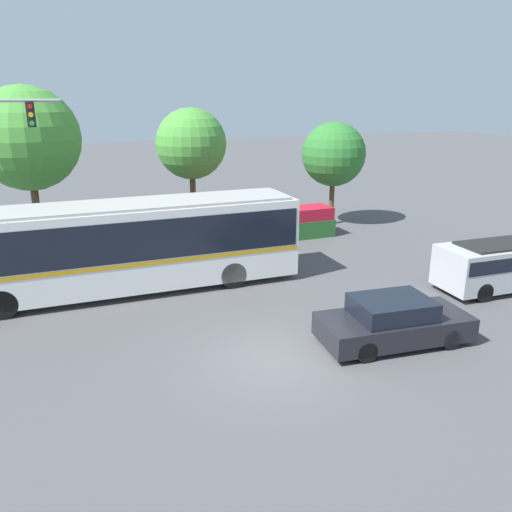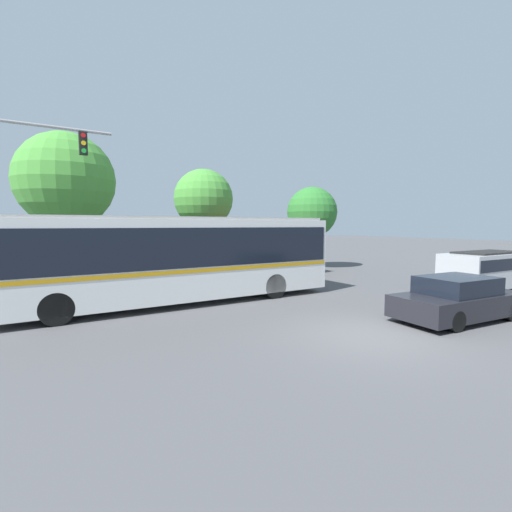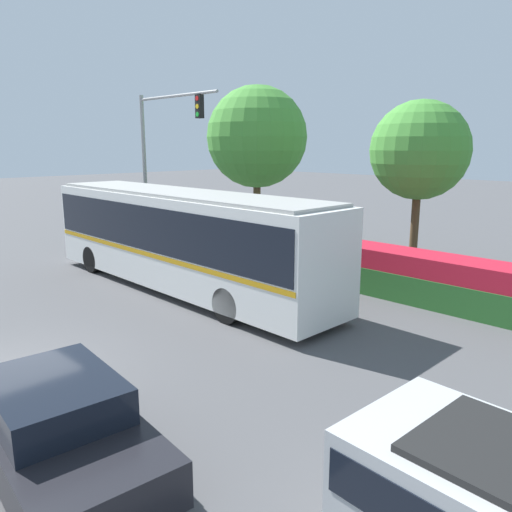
{
  "view_description": "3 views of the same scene",
  "coord_description": "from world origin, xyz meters",
  "px_view_note": "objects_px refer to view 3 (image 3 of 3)",
  "views": [
    {
      "loc": [
        -5.09,
        -11.46,
        6.96
      ],
      "look_at": [
        0.59,
        2.79,
        2.09
      ],
      "focal_mm": 35.93,
      "sensor_mm": 36.0,
      "label": 1
    },
    {
      "loc": [
        -7.87,
        -6.56,
        2.98
      ],
      "look_at": [
        -0.25,
        5.36,
        1.79
      ],
      "focal_mm": 25.97,
      "sensor_mm": 36.0,
      "label": 2
    },
    {
      "loc": [
        10.42,
        -2.97,
        4.7
      ],
      "look_at": [
        1.74,
        5.7,
        2.0
      ],
      "focal_mm": 35.07,
      "sensor_mm": 36.0,
      "label": 3
    }
  ],
  "objects_px": {
    "sedan_foreground": "(58,427)",
    "street_tree_centre": "(420,151)",
    "traffic_light_pole": "(159,148)",
    "city_bus": "(180,234)",
    "street_tree_left": "(257,137)"
  },
  "relations": [
    {
      "from": "sedan_foreground",
      "to": "street_tree_centre",
      "type": "xyz_separation_m",
      "value": [
        -2.03,
        14.52,
        3.89
      ]
    },
    {
      "from": "sedan_foreground",
      "to": "traffic_light_pole",
      "type": "relative_size",
      "value": 0.65
    },
    {
      "from": "city_bus",
      "to": "traffic_light_pole",
      "type": "bearing_deg",
      "value": -28.34
    },
    {
      "from": "sedan_foreground",
      "to": "street_tree_centre",
      "type": "height_order",
      "value": "street_tree_centre"
    },
    {
      "from": "traffic_light_pole",
      "to": "city_bus",
      "type": "bearing_deg",
      "value": -29.17
    },
    {
      "from": "sedan_foreground",
      "to": "street_tree_left",
      "type": "relative_size",
      "value": 0.61
    },
    {
      "from": "sedan_foreground",
      "to": "street_tree_centre",
      "type": "distance_m",
      "value": 15.17
    },
    {
      "from": "city_bus",
      "to": "sedan_foreground",
      "type": "xyz_separation_m",
      "value": [
        6.46,
        -7.07,
        -1.22
      ]
    },
    {
      "from": "street_tree_left",
      "to": "street_tree_centre",
      "type": "distance_m",
      "value": 7.58
    },
    {
      "from": "traffic_light_pole",
      "to": "street_tree_centre",
      "type": "bearing_deg",
      "value": 23.17
    },
    {
      "from": "sedan_foreground",
      "to": "street_tree_left",
      "type": "bearing_deg",
      "value": 130.32
    },
    {
      "from": "traffic_light_pole",
      "to": "sedan_foreground",
      "type": "bearing_deg",
      "value": -40.19
    },
    {
      "from": "sedan_foreground",
      "to": "traffic_light_pole",
      "type": "bearing_deg",
      "value": 145.35
    },
    {
      "from": "city_bus",
      "to": "street_tree_centre",
      "type": "height_order",
      "value": "street_tree_centre"
    },
    {
      "from": "city_bus",
      "to": "sedan_foreground",
      "type": "relative_size",
      "value": 2.77
    }
  ]
}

